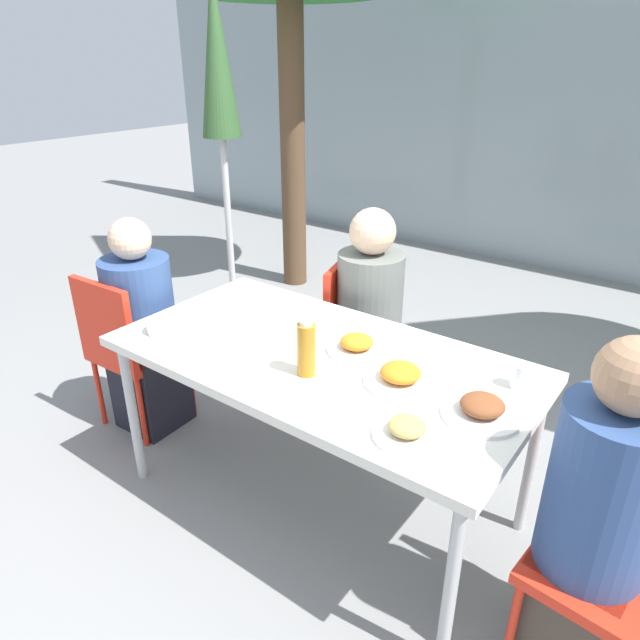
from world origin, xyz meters
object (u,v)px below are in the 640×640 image
object	(u,v)px
bottle	(306,349)
chair_left	(126,343)
person_right	(594,528)
drinking_cup	(520,376)
closed_umbrella	(219,91)
chair_right	(616,539)
salad_bowl	(166,325)
chair_far	(357,328)
person_far	(369,325)
person_left	(144,334)

from	to	relation	value
bottle	chair_left	bearing A→B (deg)	178.90
person_right	drinking_cup	xyz separation A→B (m)	(-0.37, 0.34, 0.23)
chair_left	drinking_cup	distance (m)	1.91
chair_left	closed_umbrella	bearing A→B (deg)	106.46
chair_left	closed_umbrella	size ratio (longest dim) A/B	0.37
chair_right	drinking_cup	xyz separation A→B (m)	(-0.43, 0.26, 0.30)
closed_umbrella	salad_bowl	world-z (taller)	closed_umbrella
chair_right	chair_far	distance (m)	1.62
person_far	drinking_cup	xyz separation A→B (m)	(0.92, -0.46, 0.24)
chair_right	bottle	xyz separation A→B (m)	(-1.10, -0.12, 0.36)
person_right	person_far	world-z (taller)	person_right
drinking_cup	salad_bowl	xyz separation A→B (m)	(-1.37, -0.46, -0.02)
person_far	drinking_cup	world-z (taller)	person_far
chair_far	drinking_cup	xyz separation A→B (m)	(1.01, -0.49, 0.30)
person_left	person_far	bearing A→B (deg)	36.99
person_far	drinking_cup	size ratio (longest dim) A/B	12.48
person_left	drinking_cup	xyz separation A→B (m)	(1.81, 0.28, 0.27)
chair_far	bottle	bearing A→B (deg)	5.43
chair_left	closed_umbrella	world-z (taller)	closed_umbrella
chair_left	drinking_cup	xyz separation A→B (m)	(1.86, 0.36, 0.30)
person_left	closed_umbrella	distance (m)	1.60
person_right	salad_bowl	world-z (taller)	person_right
person_far	drinking_cup	distance (m)	1.05
chair_far	salad_bowl	bearing A→B (deg)	-36.96
person_left	closed_umbrella	world-z (taller)	closed_umbrella
person_right	salad_bowl	xyz separation A→B (m)	(-1.74, -0.13, 0.21)
salad_bowl	drinking_cup	bearing A→B (deg)	18.58
chair_left	chair_right	xyz separation A→B (m)	(2.29, 0.10, 0.00)
chair_left	chair_far	xyz separation A→B (m)	(0.85, 0.85, 0.00)
chair_far	person_far	world-z (taller)	person_far
chair_right	person_right	bearing A→B (deg)	58.07
chair_right	person_far	bearing A→B (deg)	-22.60
chair_right	closed_umbrella	size ratio (longest dim) A/B	0.37
chair_right	drinking_cup	distance (m)	0.58
chair_right	chair_left	bearing A→B (deg)	8.10
bottle	person_left	bearing A→B (deg)	174.74
drinking_cup	person_right	bearing A→B (deg)	-42.13
chair_right	person_far	world-z (taller)	person_far
chair_far	closed_umbrella	distance (m)	1.71
chair_right	chair_far	bearing A→B (deg)	-21.89
person_left	person_right	world-z (taller)	person_right
bottle	chair_right	bearing A→B (deg)	6.30
chair_far	bottle	size ratio (longest dim) A/B	3.88
bottle	drinking_cup	xyz separation A→B (m)	(0.67, 0.38, -0.06)
person_right	closed_umbrella	size ratio (longest dim) A/B	0.52
person_right	chair_far	size ratio (longest dim) A/B	1.39
chair_far	salad_bowl	size ratio (longest dim) A/B	5.48
chair_left	chair_right	bearing A→B (deg)	-0.09
bottle	salad_bowl	distance (m)	0.71
chair_right	person_right	distance (m)	0.12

